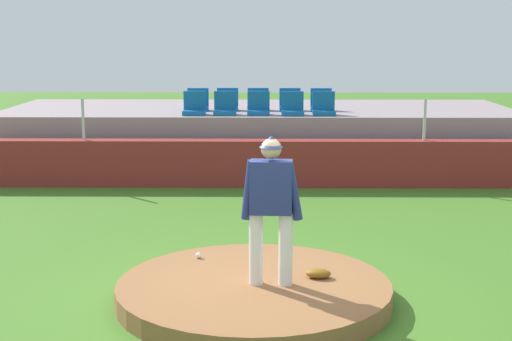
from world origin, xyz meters
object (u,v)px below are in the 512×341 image
(stadium_chair_3, at_px, (293,108))
(stadium_chair_9, at_px, (321,104))
(stadium_chair_2, at_px, (259,107))
(stadium_chair_5, at_px, (198,104))
(fielding_glove, at_px, (318,273))
(stadium_chair_1, at_px, (225,107))
(stadium_chair_6, at_px, (227,103))
(stadium_chair_4, at_px, (324,108))
(stadium_chair_8, at_px, (290,104))
(baseball, at_px, (198,255))
(stadium_chair_7, at_px, (258,103))
(stadium_chair_0, at_px, (194,107))
(pitcher, at_px, (271,199))

(stadium_chair_3, xyz_separation_m, stadium_chair_9, (0.69, 0.91, 0.00))
(stadium_chair_2, height_order, stadium_chair_5, same)
(fielding_glove, relative_size, stadium_chair_1, 0.60)
(stadium_chair_1, height_order, stadium_chair_6, same)
(stadium_chair_4, distance_m, stadium_chair_9, 0.89)
(fielding_glove, distance_m, stadium_chair_4, 7.68)
(stadium_chair_2, xyz_separation_m, stadium_chair_8, (0.71, 0.89, 0.00))
(fielding_glove, height_order, stadium_chair_1, stadium_chair_1)
(stadium_chair_4, bearing_deg, baseball, 72.54)
(baseball, distance_m, stadium_chair_2, 6.97)
(stadium_chair_7, height_order, stadium_chair_9, same)
(stadium_chair_5, bearing_deg, stadium_chair_7, -178.37)
(stadium_chair_0, height_order, stadium_chair_1, same)
(fielding_glove, bearing_deg, stadium_chair_7, 101.97)
(pitcher, distance_m, stadium_chair_6, 8.78)
(stadium_chair_5, relative_size, stadium_chair_7, 1.00)
(stadium_chair_3, bearing_deg, stadium_chair_8, -88.60)
(pitcher, relative_size, stadium_chair_2, 3.49)
(baseball, bearing_deg, stadium_chair_7, 84.75)
(stadium_chair_1, bearing_deg, stadium_chair_6, -90.52)
(stadium_chair_6, bearing_deg, stadium_chair_1, 89.48)
(stadium_chair_2, height_order, stadium_chair_6, same)
(stadium_chair_4, distance_m, stadium_chair_7, 1.70)
(stadium_chair_4, xyz_separation_m, stadium_chair_6, (-2.13, 0.93, 0.00))
(baseball, bearing_deg, stadium_chair_0, 95.55)
(stadium_chair_1, height_order, stadium_chair_3, same)
(stadium_chair_8, bearing_deg, stadium_chair_6, -0.90)
(stadium_chair_2, bearing_deg, stadium_chair_3, 176.18)
(fielding_glove, height_order, stadium_chair_7, stadium_chair_7)
(stadium_chair_0, relative_size, stadium_chair_3, 1.00)
(baseball, xyz_separation_m, stadium_chair_6, (0.01, 7.73, 1.23))
(stadium_chair_8, distance_m, stadium_chair_9, 0.71)
(stadium_chair_2, xyz_separation_m, stadium_chair_4, (1.41, -0.03, 0.00))
(stadium_chair_2, relative_size, stadium_chair_6, 1.00)
(baseball, height_order, stadium_chair_4, stadium_chair_4)
(stadium_chair_1, relative_size, stadium_chair_4, 1.00)
(baseball, distance_m, stadium_chair_0, 6.96)
(baseball, relative_size, stadium_chair_1, 0.15)
(pitcher, distance_m, baseball, 1.68)
(stadium_chair_3, distance_m, stadium_chair_7, 1.21)
(pitcher, distance_m, stadium_chair_0, 7.98)
(stadium_chair_4, xyz_separation_m, stadium_chair_7, (-1.43, 0.93, 0.00))
(baseball, relative_size, fielding_glove, 0.25)
(baseball, height_order, stadium_chair_0, stadium_chair_0)
(pitcher, height_order, stadium_chair_7, pitcher)
(stadium_chair_1, distance_m, stadium_chair_2, 0.72)
(stadium_chair_1, relative_size, stadium_chair_6, 1.00)
(pitcher, bearing_deg, stadium_chair_4, 84.75)
(stadium_chair_4, relative_size, stadium_chair_5, 1.00)
(fielding_glove, distance_m, stadium_chair_1, 7.83)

